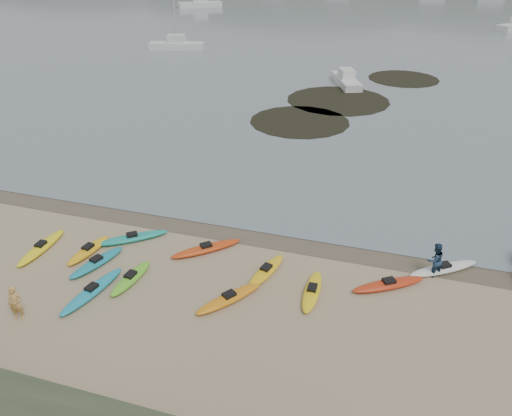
% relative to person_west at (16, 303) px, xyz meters
% --- Properties ---
extents(ground, '(600.00, 600.00, 0.00)m').
position_rel_person_west_xyz_m(ground, '(7.50, 9.60, -0.82)').
color(ground, tan).
rests_on(ground, ground).
extents(wet_sand, '(60.00, 60.00, 0.00)m').
position_rel_person_west_xyz_m(wet_sand, '(7.50, 9.30, -0.82)').
color(wet_sand, brown).
rests_on(wet_sand, ground).
extents(kayaks, '(21.80, 9.80, 0.34)m').
position_rel_person_west_xyz_m(kayaks, '(6.00, 5.42, -0.65)').
color(kayaks, '#68CF29').
rests_on(kayaks, ground).
extents(person_west, '(0.69, 0.56, 1.65)m').
position_rel_person_west_xyz_m(person_west, '(0.00, 0.00, 0.00)').
color(person_west, tan).
rests_on(person_west, ground).
extents(person_east, '(1.08, 1.05, 1.76)m').
position_rel_person_west_xyz_m(person_east, '(16.67, 8.33, 0.05)').
color(person_east, navy).
rests_on(person_east, ground).
extents(kelp_mats, '(16.09, 25.71, 0.04)m').
position_rel_person_west_xyz_m(kelp_mats, '(8.74, 35.61, -0.80)').
color(kelp_mats, black).
rests_on(kelp_mats, water).
extents(moored_boats, '(89.66, 85.80, 1.32)m').
position_rel_person_west_xyz_m(moored_boats, '(3.37, 84.27, -0.24)').
color(moored_boats, silver).
rests_on(moored_boats, ground).
extents(far_hills, '(550.00, 135.00, 80.00)m').
position_rel_person_west_xyz_m(far_hills, '(46.88, 203.56, -16.75)').
color(far_hills, '#384235').
rests_on(far_hills, ground).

